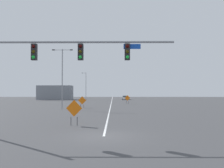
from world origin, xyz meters
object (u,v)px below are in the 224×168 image
object	(u,v)px
car_white_far	(125,98)
car_silver_approaching	(125,98)
street_lamp_mid_right	(62,74)
construction_sign_left_shoulder	(127,98)
street_lamp_far_right	(86,85)
construction_sign_median_near	(74,109)
construction_sign_right_lane	(82,101)
traffic_signal_assembly	(55,59)

from	to	relation	value
car_white_far	car_silver_approaching	bearing A→B (deg)	88.28
street_lamp_mid_right	construction_sign_left_shoulder	xyz separation A→B (m)	(11.41, 15.33, -4.39)
street_lamp_far_right	construction_sign_median_near	bearing A→B (deg)	-84.18
street_lamp_far_right	street_lamp_mid_right	distance (m)	43.22
street_lamp_far_right	car_silver_approaching	distance (m)	14.27
street_lamp_far_right	construction_sign_left_shoulder	bearing A→B (deg)	-65.53
car_white_far	car_silver_approaching	distance (m)	3.57
construction_sign_left_shoulder	street_lamp_mid_right	bearing A→B (deg)	-126.67
street_lamp_mid_right	construction_sign_left_shoulder	world-z (taller)	street_lamp_mid_right
street_lamp_far_right	construction_sign_left_shoulder	world-z (taller)	street_lamp_far_right
car_white_far	street_lamp_mid_right	bearing A→B (deg)	-106.49
construction_sign_left_shoulder	construction_sign_median_near	bearing A→B (deg)	-100.66
construction_sign_right_lane	car_silver_approaching	distance (m)	43.14
car_white_far	traffic_signal_assembly	bearing A→B (deg)	-96.66
traffic_signal_assembly	street_lamp_far_right	distance (m)	66.92
traffic_signal_assembly	street_lamp_mid_right	xyz separation A→B (m)	(-4.60, 23.46, 0.64)
traffic_signal_assembly	construction_sign_right_lane	distance (m)	26.21
street_lamp_far_right	construction_sign_left_shoulder	xyz separation A→B (m)	(12.68, -27.87, -3.74)
street_lamp_mid_right	car_silver_approaching	distance (m)	46.47
street_lamp_far_right	car_white_far	distance (m)	14.26
street_lamp_mid_right	construction_sign_right_lane	bearing A→B (deg)	39.52
construction_sign_median_near	construction_sign_left_shoulder	distance (m)	34.53
street_lamp_mid_right	car_white_far	bearing A→B (deg)	73.51
car_white_far	construction_sign_median_near	bearing A→B (deg)	-96.80
construction_sign_median_near	street_lamp_far_right	bearing A→B (deg)	95.82
traffic_signal_assembly	street_lamp_far_right	xyz separation A→B (m)	(-5.87, 66.66, -0.01)
street_lamp_mid_right	construction_sign_median_near	distance (m)	19.74
street_lamp_mid_right	car_silver_approaching	size ratio (longest dim) A/B	2.48
car_white_far	car_silver_approaching	size ratio (longest dim) A/B	0.99
street_lamp_far_right	construction_sign_right_lane	bearing A→B (deg)	-84.11
street_lamp_far_right	car_white_far	bearing A→B (deg)	-9.40
street_lamp_far_right	construction_sign_median_near	size ratio (longest dim) A/B	4.26
construction_sign_left_shoulder	traffic_signal_assembly	bearing A→B (deg)	-99.96
car_silver_approaching	car_white_far	bearing A→B (deg)	-91.72
construction_sign_left_shoulder	car_silver_approaching	distance (m)	29.24
construction_sign_left_shoulder	car_white_far	distance (m)	25.67
traffic_signal_assembly	car_silver_approaching	xyz separation A→B (m)	(7.64, 68.01, -4.41)
street_lamp_mid_right	car_white_far	distance (m)	43.03
car_silver_approaching	traffic_signal_assembly	bearing A→B (deg)	-96.41
street_lamp_mid_right	car_silver_approaching	xyz separation A→B (m)	(12.24, 44.55, -5.04)
street_lamp_mid_right	construction_sign_median_near	size ratio (longest dim) A/B	4.52
traffic_signal_assembly	street_lamp_mid_right	bearing A→B (deg)	101.10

